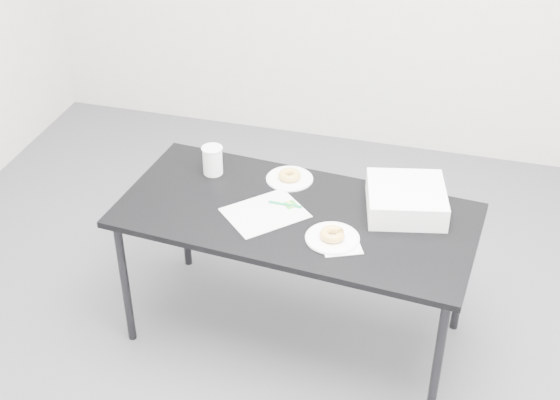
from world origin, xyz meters
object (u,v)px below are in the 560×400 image
(donut_near, at_px, (333,234))
(plate_far, at_px, (290,179))
(scorecard, at_px, (265,213))
(bakery_box, at_px, (406,199))
(table, at_px, (296,223))
(pen, at_px, (285,204))
(coffee_cup, at_px, (213,160))
(donut_far, at_px, (290,175))
(plate_near, at_px, (332,238))

(donut_near, distance_m, plate_far, 0.47)
(scorecard, distance_m, bakery_box, 0.59)
(table, distance_m, plate_far, 0.27)
(plate_far, bearing_deg, table, -69.10)
(scorecard, relative_size, plate_far, 1.50)
(scorecard, distance_m, pen, 0.10)
(scorecard, height_order, coffee_cup, coffee_cup)
(pen, xyz_separation_m, donut_far, (-0.04, 0.20, 0.01))
(donut_near, relative_size, plate_far, 0.49)
(pen, relative_size, plate_near, 0.67)
(scorecard, height_order, bakery_box, bakery_box)
(donut_near, distance_m, donut_far, 0.47)
(coffee_cup, bearing_deg, donut_near, -28.90)
(plate_far, relative_size, coffee_cup, 1.58)
(table, height_order, plate_far, plate_far)
(pen, height_order, donut_near, donut_near)
(bakery_box, bearing_deg, donut_near, -143.98)
(scorecard, relative_size, plate_near, 1.45)
(table, distance_m, bakery_box, 0.47)
(donut_far, relative_size, bakery_box, 0.31)
(coffee_cup, bearing_deg, pen, -23.59)
(bakery_box, bearing_deg, pen, 179.53)
(donut_near, relative_size, donut_far, 1.04)
(scorecard, height_order, donut_near, donut_near)
(donut_near, bearing_deg, plate_near, 0.00)
(pen, relative_size, donut_far, 1.49)
(scorecard, xyz_separation_m, coffee_cup, (-0.31, 0.24, 0.06))
(donut_far, xyz_separation_m, bakery_box, (0.53, -0.10, 0.03))
(plate_near, bearing_deg, scorecard, 161.59)
(scorecard, relative_size, donut_near, 3.08)
(donut_near, bearing_deg, bakery_box, 48.47)
(scorecard, relative_size, donut_far, 3.20)
(scorecard, height_order, plate_near, plate_near)
(table, bearing_deg, donut_far, 115.82)
(table, relative_size, donut_near, 15.14)
(donut_far, bearing_deg, plate_far, 0.00)
(plate_far, bearing_deg, donut_near, -54.03)
(plate_far, distance_m, bakery_box, 0.54)
(scorecard, xyz_separation_m, plate_far, (0.03, 0.28, 0.00))
(pen, height_order, coffee_cup, coffee_cup)
(coffee_cup, bearing_deg, table, -25.04)
(plate_near, xyz_separation_m, donut_far, (-0.28, 0.38, 0.02))
(plate_near, bearing_deg, table, 143.02)
(donut_near, xyz_separation_m, plate_far, (-0.28, 0.38, -0.02))
(donut_near, height_order, bakery_box, bakery_box)
(donut_near, bearing_deg, plate_far, 125.97)
(scorecard, relative_size, bakery_box, 0.99)
(table, bearing_deg, pen, 151.12)
(plate_near, bearing_deg, plate_far, 125.97)
(plate_near, relative_size, coffee_cup, 1.64)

